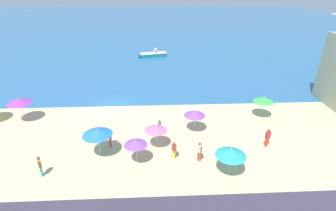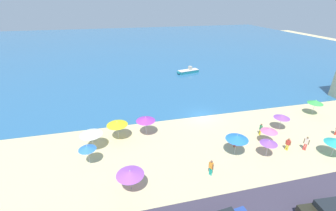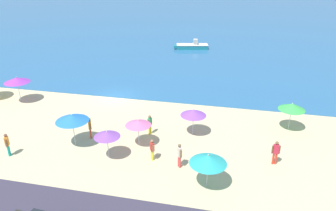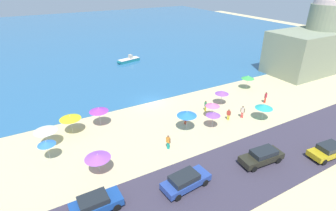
% 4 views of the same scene
% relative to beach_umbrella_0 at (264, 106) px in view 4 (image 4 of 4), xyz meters
% --- Properties ---
extents(ground_plane, '(160.00, 160.00, 0.00)m').
position_rel_beach_umbrella_0_xyz_m(ground_plane, '(-10.35, 11.85, -1.93)').
color(ground_plane, '#CFBE8C').
extents(sea, '(150.00, 110.00, 0.05)m').
position_rel_beach_umbrella_0_xyz_m(sea, '(-10.35, 66.85, -1.91)').
color(sea, '#2B6292').
rests_on(sea, ground_plane).
extents(coastal_road, '(80.00, 8.00, 0.06)m').
position_rel_beach_umbrella_0_xyz_m(coastal_road, '(-10.35, -6.15, -1.90)').
color(coastal_road, '#393343').
rests_on(coastal_road, ground_plane).
extents(beach_umbrella_0, '(2.25, 2.25, 2.27)m').
position_rel_beach_umbrella_0_xyz_m(beach_umbrella_0, '(0.00, 0.00, 0.00)').
color(beach_umbrella_0, '#B2B2B7').
rests_on(beach_umbrella_0, ground_plane).
extents(beach_umbrella_1, '(2.45, 2.45, 2.15)m').
position_rel_beach_umbrella_0_xyz_m(beach_umbrella_1, '(-21.53, 0.40, -0.06)').
color(beach_umbrella_1, '#B2B2B7').
rests_on(beach_umbrella_1, ground_plane).
extents(beach_umbrella_2, '(2.48, 2.48, 2.38)m').
position_rel_beach_umbrella_0_xyz_m(beach_umbrella_2, '(-22.31, 8.87, 0.19)').
color(beach_umbrella_2, '#B2B2B7').
rests_on(beach_umbrella_2, ground_plane).
extents(beach_umbrella_3, '(2.07, 2.07, 2.37)m').
position_rel_beach_umbrella_0_xyz_m(beach_umbrella_3, '(5.67, 8.59, 0.12)').
color(beach_umbrella_3, '#B2B2B7').
rests_on(beach_umbrella_3, ground_plane).
extents(beach_umbrella_4, '(1.89, 1.89, 2.13)m').
position_rel_beach_umbrella_0_xyz_m(beach_umbrella_4, '(-5.41, 3.69, -0.06)').
color(beach_umbrella_4, '#B2B2B7').
rests_on(beach_umbrella_4, ground_plane).
extents(beach_umbrella_5, '(1.79, 1.79, 2.26)m').
position_rel_beach_umbrella_0_xyz_m(beach_umbrella_5, '(-25.40, 4.89, 0.06)').
color(beach_umbrella_5, '#B2B2B7').
rests_on(beach_umbrella_5, ground_plane).
extents(beach_umbrella_6, '(2.35, 2.35, 2.56)m').
position_rel_beach_umbrella_0_xyz_m(beach_umbrella_6, '(-18.90, 8.93, 0.31)').
color(beach_umbrella_6, '#B2B2B7').
rests_on(beach_umbrella_6, ground_plane).
extents(beach_umbrella_7, '(2.46, 2.46, 2.54)m').
position_rel_beach_umbrella_0_xyz_m(beach_umbrella_7, '(-25.18, 7.45, 0.26)').
color(beach_umbrella_7, '#B2B2B7').
rests_on(beach_umbrella_7, ground_plane).
extents(beach_umbrella_8, '(2.41, 2.41, 2.54)m').
position_rel_beach_umbrella_0_xyz_m(beach_umbrella_8, '(-10.06, 2.73, 0.30)').
color(beach_umbrella_8, '#B2B2B7').
rests_on(beach_umbrella_8, ground_plane).
extents(beach_umbrella_9, '(1.79, 1.79, 2.15)m').
position_rel_beach_umbrella_0_xyz_m(beach_umbrella_9, '(-6.97, 1.60, -0.04)').
color(beach_umbrella_9, '#B2B2B7').
rests_on(beach_umbrella_9, ground_plane).
extents(beach_umbrella_10, '(1.99, 1.99, 2.21)m').
position_rel_beach_umbrella_0_xyz_m(beach_umbrella_10, '(-1.77, 6.18, -0.03)').
color(beach_umbrella_10, '#B2B2B7').
rests_on(beach_umbrella_10, ground_plane).
extents(bather_0, '(0.56, 0.28, 1.75)m').
position_rel_beach_umbrella_0_xyz_m(bather_0, '(4.18, 3.32, -0.95)').
color(bather_0, red).
rests_on(bather_0, ground_plane).
extents(bather_1, '(0.36, 0.52, 1.73)m').
position_rel_beach_umbrella_0_xyz_m(bather_1, '(-13.91, 0.42, -0.96)').
color(bather_1, teal).
rests_on(bather_1, ground_plane).
extents(bather_2, '(0.38, 0.49, 1.57)m').
position_rel_beach_umbrella_0_xyz_m(bather_2, '(-3.97, 2.08, -1.06)').
color(bather_2, gold).
rests_on(bather_2, ground_plane).
extents(bather_3, '(0.30, 0.55, 1.61)m').
position_rel_beach_umbrella_0_xyz_m(bather_3, '(-5.08, 5.55, -1.03)').
color(bather_3, yellow).
rests_on(bather_3, ground_plane).
extents(bather_4, '(0.36, 0.51, 1.70)m').
position_rel_beach_umbrella_0_xyz_m(bather_4, '(-9.38, 3.97, -0.98)').
color(bather_4, '#D64D33').
rests_on(bather_4, ground_plane).
extents(bather_5, '(0.38, 0.49, 1.74)m').
position_rel_beach_umbrella_0_xyz_m(bather_5, '(-2.00, 1.63, -0.95)').
color(bather_5, '#E9403F').
rests_on(bather_5, ground_plane).
extents(parked_car_0, '(4.22, 2.20, 1.42)m').
position_rel_beach_umbrella_0_xyz_m(parked_car_0, '(-0.28, -8.94, -1.12)').
color(parked_car_0, '#B39516').
rests_on(parked_car_0, coastal_road).
extents(parked_car_2, '(4.67, 2.11, 1.44)m').
position_rel_beach_umbrella_0_xyz_m(parked_car_2, '(-6.95, -6.26, -1.11)').
color(parked_car_2, black).
rests_on(parked_car_2, coastal_road).
extents(parked_car_3, '(4.06, 1.93, 1.44)m').
position_rel_beach_umbrella_0_xyz_m(parked_car_3, '(-23.07, -4.03, -1.11)').
color(parked_car_3, navy).
rests_on(parked_car_3, coastal_road).
extents(parked_car_4, '(4.63, 2.24, 1.44)m').
position_rel_beach_umbrella_0_xyz_m(parked_car_4, '(-15.47, -5.41, -1.11)').
color(parked_car_4, '#274292').
rests_on(parked_car_4, coastal_road).
extents(skiff_nearshore, '(5.27, 2.58, 1.45)m').
position_rel_beach_umbrella_0_xyz_m(skiff_nearshore, '(-5.73, 32.19, -1.49)').
color(skiff_nearshore, '#1B757E').
rests_on(skiff_nearshore, sea).
extents(harbor_fortress, '(14.26, 8.65, 15.10)m').
position_rel_beach_umbrella_0_xyz_m(harbor_fortress, '(22.84, 9.65, 3.62)').
color(harbor_fortress, gray).
rests_on(harbor_fortress, ground_plane).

